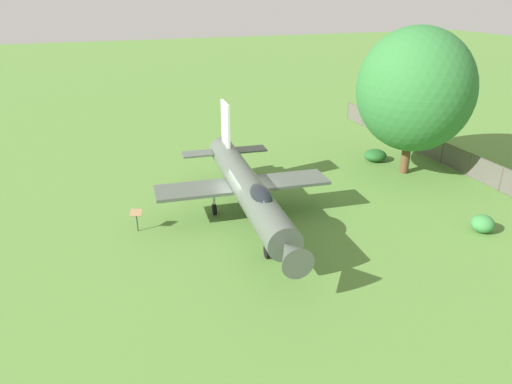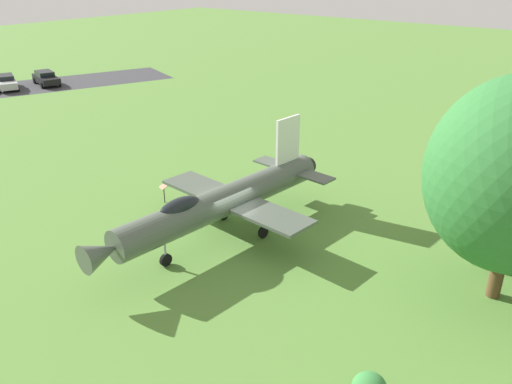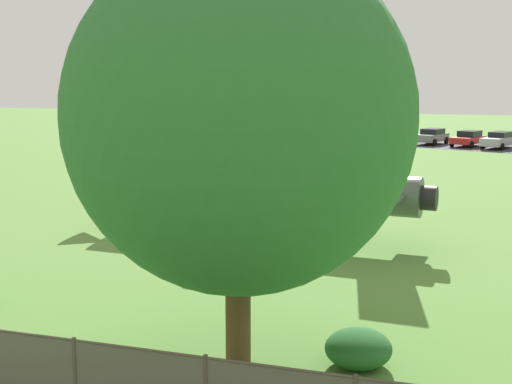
% 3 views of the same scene
% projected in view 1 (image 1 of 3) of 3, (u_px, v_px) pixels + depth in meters
% --- Properties ---
extents(ground_plane, '(200.00, 200.00, 0.00)m').
position_uv_depth(ground_plane, '(246.00, 221.00, 24.59)').
color(ground_plane, '#568438').
extents(display_jet, '(9.16, 14.52, 5.25)m').
position_uv_depth(display_jet, '(248.00, 188.00, 23.47)').
color(display_jet, '#4C564C').
rests_on(display_jet, ground_plane).
extents(shade_tree, '(6.92, 7.58, 9.27)m').
position_uv_depth(shade_tree, '(414.00, 90.00, 28.98)').
color(shade_tree, brown).
rests_on(shade_tree, ground_plane).
extents(perimeter_fence, '(0.42, 31.36, 1.59)m').
position_uv_depth(perimeter_fence, '(470.00, 164.00, 30.18)').
color(perimeter_fence, '#4C4238').
rests_on(perimeter_fence, ground_plane).
extents(shrub_near_fence, '(1.60, 1.48, 0.83)m').
position_uv_depth(shrub_near_fence, '(375.00, 155.00, 33.07)').
color(shrub_near_fence, '#235B26').
rests_on(shrub_near_fence, ground_plane).
extents(shrub_by_tree, '(1.12, 1.14, 0.88)m').
position_uv_depth(shrub_by_tree, '(483.00, 224.00, 23.36)').
color(shrub_by_tree, '#387F3D').
rests_on(shrub_by_tree, ground_plane).
extents(info_plaque, '(0.71, 0.60, 1.14)m').
position_uv_depth(info_plaque, '(136.00, 216.00, 23.26)').
color(info_plaque, '#333333').
rests_on(info_plaque, ground_plane).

